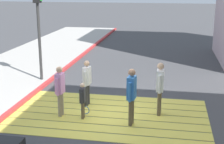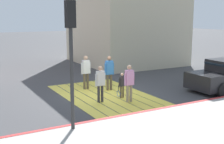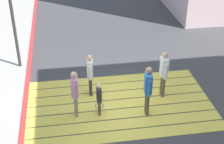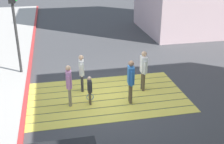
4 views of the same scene
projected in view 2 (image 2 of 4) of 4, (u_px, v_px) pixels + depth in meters
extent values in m
plane|color=#424244|center=(106.00, 95.00, 14.54)|extent=(120.00, 120.00, 0.00)
cube|color=#EAD64C|center=(134.00, 91.00, 15.33)|extent=(6.40, 0.50, 0.01)
cube|color=#EAD64C|center=(125.00, 92.00, 15.06)|extent=(6.40, 0.50, 0.01)
cube|color=#EAD64C|center=(116.00, 94.00, 14.80)|extent=(6.40, 0.50, 0.01)
cube|color=#EAD64C|center=(106.00, 95.00, 14.54)|extent=(6.40, 0.50, 0.01)
cube|color=#EAD64C|center=(95.00, 97.00, 14.28)|extent=(6.40, 0.50, 0.01)
cube|color=#EAD64C|center=(85.00, 98.00, 14.02)|extent=(6.40, 0.50, 0.01)
cube|color=#EAD64C|center=(74.00, 100.00, 13.76)|extent=(6.40, 0.50, 0.01)
cube|color=#ADA8A0|center=(187.00, 133.00, 9.71)|extent=(4.80, 40.00, 0.12)
cube|color=#BC3333|center=(145.00, 113.00, 11.74)|extent=(0.16, 40.00, 0.13)
cube|color=beige|center=(125.00, 6.00, 23.98)|extent=(8.00, 7.00, 9.07)
cube|color=#232B38|center=(160.00, 1.00, 25.57)|extent=(6.80, 0.03, 0.70)
cube|color=#1E2833|center=(217.00, 68.00, 15.10)|extent=(1.48, 0.33, 0.49)
cylinder|color=black|center=(195.00, 83.00, 15.75)|extent=(0.22, 0.66, 0.66)
cylinder|color=black|center=(222.00, 90.00, 14.24)|extent=(0.22, 0.66, 0.66)
cylinder|color=#2D2D2D|center=(72.00, 82.00, 9.65)|extent=(0.12, 0.12, 3.40)
cube|color=black|center=(70.00, 14.00, 9.26)|extent=(0.28, 0.28, 0.84)
sphere|color=maroon|center=(68.00, 5.00, 9.35)|extent=(0.18, 0.18, 0.18)
sphere|color=#956310|center=(68.00, 14.00, 9.40)|extent=(0.18, 0.18, 0.18)
sphere|color=#35FF59|center=(69.00, 23.00, 9.45)|extent=(0.18, 0.18, 0.18)
cylinder|color=#333338|center=(99.00, 94.00, 13.28)|extent=(0.11, 0.11, 0.77)
cylinder|color=#333338|center=(102.00, 94.00, 13.35)|extent=(0.11, 0.11, 0.77)
cube|color=white|center=(100.00, 78.00, 13.19)|extent=(0.23, 0.35, 0.64)
sphere|color=tan|center=(100.00, 68.00, 13.11)|extent=(0.20, 0.20, 0.20)
cylinder|color=white|center=(96.00, 80.00, 13.12)|extent=(0.08, 0.08, 0.54)
cylinder|color=white|center=(104.00, 79.00, 13.28)|extent=(0.08, 0.08, 0.54)
cylinder|color=brown|center=(108.00, 82.00, 15.43)|extent=(0.13, 0.13, 0.83)
cylinder|color=brown|center=(111.00, 82.00, 15.50)|extent=(0.13, 0.13, 0.83)
cube|color=#3372BF|center=(109.00, 68.00, 15.32)|extent=(0.27, 0.39, 0.70)
sphere|color=#9E7051|center=(109.00, 58.00, 15.23)|extent=(0.22, 0.22, 0.22)
cylinder|color=#3372BF|center=(105.00, 69.00, 15.25)|extent=(0.09, 0.09, 0.59)
cylinder|color=#3372BF|center=(113.00, 69.00, 15.41)|extent=(0.09, 0.09, 0.59)
cylinder|color=gray|center=(127.00, 94.00, 13.30)|extent=(0.12, 0.12, 0.79)
cylinder|color=gray|center=(131.00, 93.00, 13.37)|extent=(0.12, 0.12, 0.79)
cube|color=#D18CC6|center=(129.00, 78.00, 13.20)|extent=(0.24, 0.36, 0.65)
sphere|color=tan|center=(129.00, 67.00, 13.12)|extent=(0.20, 0.20, 0.20)
cylinder|color=#D18CC6|center=(125.00, 79.00, 13.13)|extent=(0.09, 0.09, 0.56)
cylinder|color=#D18CC6|center=(133.00, 79.00, 13.29)|extent=(0.09, 0.09, 0.56)
cylinder|color=brown|center=(84.00, 81.00, 15.67)|extent=(0.12, 0.12, 0.83)
cylinder|color=brown|center=(88.00, 81.00, 15.75)|extent=(0.12, 0.12, 0.83)
cube|color=white|center=(86.00, 67.00, 15.57)|extent=(0.23, 0.37, 0.69)
sphere|color=tan|center=(86.00, 58.00, 15.48)|extent=(0.21, 0.21, 0.21)
cylinder|color=white|center=(82.00, 68.00, 15.48)|extent=(0.09, 0.09, 0.59)
cylinder|color=white|center=(90.00, 68.00, 15.68)|extent=(0.09, 0.09, 0.59)
cylinder|color=brown|center=(121.00, 92.00, 14.02)|extent=(0.08, 0.08, 0.56)
cylinder|color=brown|center=(123.00, 92.00, 14.08)|extent=(0.08, 0.08, 0.56)
cube|color=#333338|center=(122.00, 81.00, 13.96)|extent=(0.16, 0.25, 0.47)
sphere|color=beige|center=(122.00, 74.00, 13.90)|extent=(0.14, 0.14, 0.14)
cylinder|color=#333338|center=(119.00, 83.00, 13.89)|extent=(0.06, 0.06, 0.40)
cylinder|color=#333338|center=(125.00, 82.00, 14.04)|extent=(0.06, 0.06, 0.40)
cylinder|color=black|center=(119.00, 88.00, 13.96)|extent=(0.03, 0.03, 0.28)
torus|color=blue|center=(118.00, 94.00, 14.00)|extent=(0.28, 0.03, 0.28)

